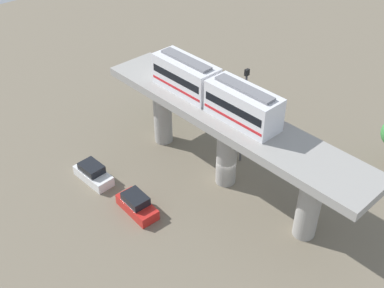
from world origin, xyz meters
name	(u,v)px	position (x,y,z in m)	size (l,w,h in m)	color
ground_plane	(225,181)	(0.00, 0.00, 0.00)	(120.00, 120.00, 0.00)	#706654
viaduct	(228,132)	(0.00, 0.00, 5.77)	(5.20, 28.00, 7.67)	#999691
train	(213,90)	(0.00, 1.99, 9.20)	(2.64, 13.55, 3.24)	silver
parked_car_white	(93,174)	(-9.10, 8.76, 0.74)	(1.96, 4.27, 1.76)	white
parked_car_red	(137,205)	(-8.64, 2.55, 0.74)	(2.00, 4.28, 1.76)	red
tree_mid_lot	(179,83)	(4.89, 11.97, 3.94)	(3.29, 3.29, 5.61)	brown
signal_post	(244,113)	(3.40, 1.17, 5.66)	(0.44, 0.28, 10.27)	#4C4C51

